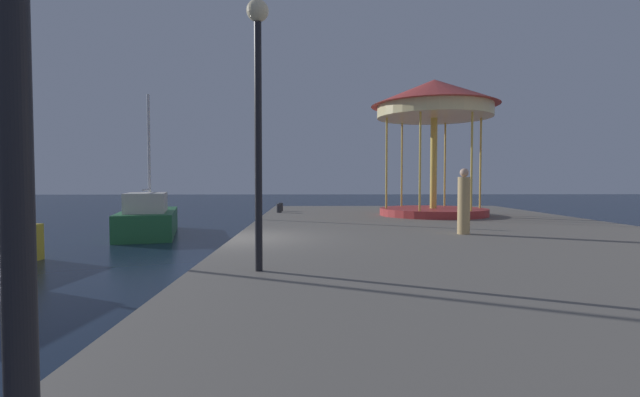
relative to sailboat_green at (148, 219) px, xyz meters
name	(u,v)px	position (x,y,z in m)	size (l,w,h in m)	color
ground_plane	(233,268)	(4.71, -7.17, -0.69)	(120.00, 120.00, 0.00)	#162338
quay_dock	(474,252)	(11.03, -7.17, -0.29)	(12.64, 28.57, 0.80)	slate
sailboat_green	(148,219)	(0.00, 0.00, 0.00)	(3.42, 5.98, 5.94)	#236638
carousel	(434,113)	(11.93, 0.13, 4.42)	(5.29, 5.29, 5.70)	#B23333
lamp_post_mid_promenade	(258,87)	(5.88, -11.46, 3.11)	(0.36, 0.36, 4.41)	black
bollard_south	(281,207)	(5.29, 2.88, 0.31)	(0.24, 0.24, 0.40)	#2D2D33
bollard_north	(279,208)	(5.29, 1.87, 0.31)	(0.24, 0.24, 0.40)	#2D2D33
person_by_the_water	(464,203)	(10.98, -6.47, 0.96)	(0.34, 0.34, 1.82)	tan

